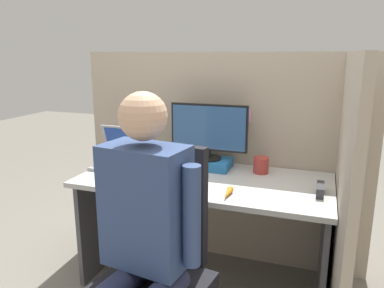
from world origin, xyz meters
name	(u,v)px	position (x,y,z in m)	size (l,w,h in m)	color
cubicle_panel_back	(221,159)	(0.00, 0.74, 0.73)	(2.00, 0.05, 1.45)	tan
cubicle_panel_right	(342,195)	(0.77, 0.29, 0.73)	(0.04, 1.36, 1.45)	tan
desk	(204,204)	(0.00, 0.36, 0.54)	(1.50, 0.71, 0.71)	#B7B7B2
paper_box	(208,163)	(-0.04, 0.56, 0.74)	(0.29, 0.21, 0.06)	#236BAD
monitor	(209,130)	(-0.04, 0.56, 0.96)	(0.51, 0.17, 0.36)	black
laptop	(124,159)	(-0.57, 0.40, 0.76)	(0.36, 0.26, 0.27)	#99999E
mouse	(152,178)	(-0.27, 0.20, 0.72)	(0.06, 0.05, 0.03)	gray
stapler	(320,190)	(0.67, 0.30, 0.73)	(0.04, 0.16, 0.05)	#2D2D33
carrot_toy	(227,193)	(0.21, 0.10, 0.73)	(0.04, 0.16, 0.04)	orange
office_chair	(156,260)	(-0.01, -0.33, 0.53)	(0.54, 0.59, 1.04)	black
person	(143,231)	(0.01, -0.48, 0.76)	(0.48, 0.44, 1.30)	#282D4C
coffee_mug	(261,165)	(0.31, 0.57, 0.76)	(0.09, 0.09, 0.10)	#A3332D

